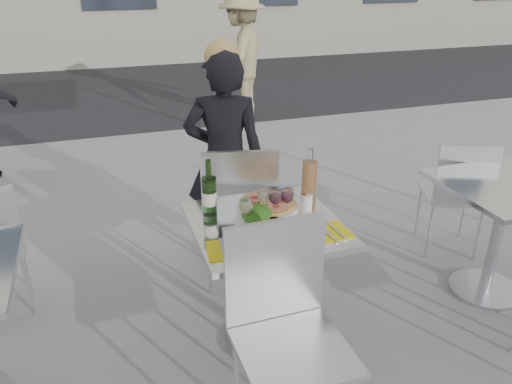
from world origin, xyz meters
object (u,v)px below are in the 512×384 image
object	(u,v)px
wine_bottle	(209,194)
wineglass_white_a	(246,207)
napkin_right	(330,232)
main_table	(265,259)
side_chair_rfar	(458,189)
pizza_far	(267,204)
wineglass_red_a	(276,197)
pedestrian_b	(242,56)
wineglass_red_b	(287,196)
sugar_shaker	(306,200)
salad_plate	(256,215)
side_table_right	(501,216)
wineglass_white_b	(264,195)
woman_diner	(225,160)
carafe	(309,179)
chair_far	(239,206)
pizza_near	(286,235)
napkin_left	(227,250)
chair_near	(285,318)

from	to	relation	value
wine_bottle	wineglass_white_a	world-z (taller)	wine_bottle
napkin_right	main_table	bearing A→B (deg)	139.71
side_chair_rfar	wineglass_white_a	world-z (taller)	wineglass_white_a
pizza_far	wineglass_red_a	xyz separation A→B (m)	(0.00, -0.12, 0.09)
pedestrian_b	wineglass_red_b	size ratio (longest dim) A/B	10.42
wine_bottle	sugar_shaker	size ratio (longest dim) A/B	2.76
main_table	salad_plate	xyz separation A→B (m)	(-0.04, 0.02, 0.25)
side_table_right	wineglass_white_b	world-z (taller)	wineglass_white_b
woman_diner	carafe	world-z (taller)	woman_diner
chair_far	sugar_shaker	xyz separation A→B (m)	(0.22, -0.48, 0.23)
side_table_right	wineglass_white_b	xyz separation A→B (m)	(-1.48, 0.08, 0.32)
pedestrian_b	wineglass_red_b	bearing A→B (deg)	21.45
pizza_near	napkin_right	bearing A→B (deg)	-6.25
side_chair_rfar	woman_diner	world-z (taller)	woman_diner
wineglass_white_b	side_chair_rfar	bearing A→B (deg)	13.90
woman_diner	side_table_right	bearing A→B (deg)	164.36
main_table	napkin_left	distance (m)	0.38
wine_bottle	wineglass_white_b	size ratio (longest dim) A/B	1.87
wineglass_white_a	wineglass_red_a	size ratio (longest dim) A/B	1.00
wineglass_white_b	main_table	bearing A→B (deg)	-102.48
side_table_right	pedestrian_b	xyz separation A→B (m)	(-0.33, 4.27, 0.28)
woman_diner	pizza_near	bearing A→B (deg)	107.40
salad_plate	wine_bottle	bearing A→B (deg)	141.69
carafe	wineglass_red_a	distance (m)	0.28
main_table	woman_diner	distance (m)	0.97
pizza_far	side_table_right	bearing A→B (deg)	-6.54
side_table_right	side_chair_rfar	world-z (taller)	side_chair_rfar
wineglass_red_b	side_chair_rfar	bearing A→B (deg)	16.53
chair_near	carafe	world-z (taller)	carafe
main_table	chair_far	distance (m)	0.55
wineglass_red_a	napkin_left	bearing A→B (deg)	-143.52
salad_plate	wineglass_red_b	xyz separation A→B (m)	(0.17, 0.02, 0.07)
side_chair_rfar	wineglass_white_b	bearing A→B (deg)	36.02
salad_plate	main_table	bearing A→B (deg)	-26.29
chair_near	side_chair_rfar	size ratio (longest dim) A/B	1.13
pizza_near	wineglass_white_a	xyz separation A→B (m)	(-0.15, 0.15, 0.10)
pedestrian_b	carafe	world-z (taller)	pedestrian_b
side_table_right	side_chair_rfar	size ratio (longest dim) A/B	0.87
wineglass_white_a	napkin_left	size ratio (longest dim) A/B	0.78
pizza_far	wineglass_red_a	size ratio (longest dim) A/B	2.10
pedestrian_b	carafe	xyz separation A→B (m)	(-0.86, -4.09, 0.05)
chair_near	wineglass_red_b	distance (m)	0.66
chair_far	woman_diner	xyz separation A→B (m)	(0.02, 0.40, 0.15)
chair_near	wineglass_white_b	distance (m)	0.67
wineglass_white_b	napkin_right	xyz separation A→B (m)	(0.24, -0.27, -0.11)
salad_plate	wineglass_white_b	xyz separation A→B (m)	(0.06, 0.06, 0.07)
woman_diner	chair_far	bearing A→B (deg)	104.51
chair_near	sugar_shaker	size ratio (longest dim) A/B	9.14
side_table_right	side_chair_rfar	xyz separation A→B (m)	(0.06, 0.46, -0.03)
salad_plate	wine_bottle	distance (m)	0.26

